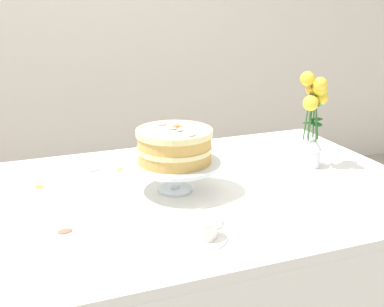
{
  "coord_description": "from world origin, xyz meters",
  "views": [
    {
      "loc": [
        -0.59,
        -1.4,
        1.35
      ],
      "look_at": [
        -0.04,
        0.0,
        0.86
      ],
      "focal_mm": 47.17,
      "sensor_mm": 36.0,
      "label": 1
    }
  ],
  "objects_px": {
    "cake_stand": "(174,167)",
    "teacup": "(203,231)",
    "dining_table": "(207,217)",
    "flower_vase": "(313,120)",
    "layer_cake": "(174,145)"
  },
  "relations": [
    {
      "from": "cake_stand",
      "to": "teacup",
      "type": "bearing_deg",
      "value": -97.13
    },
    {
      "from": "dining_table",
      "to": "flower_vase",
      "type": "distance_m",
      "value": 0.52
    },
    {
      "from": "cake_stand",
      "to": "layer_cake",
      "type": "bearing_deg",
      "value": 8.21
    },
    {
      "from": "cake_stand",
      "to": "flower_vase",
      "type": "xyz_separation_m",
      "value": [
        0.53,
        0.05,
        0.09
      ]
    },
    {
      "from": "layer_cake",
      "to": "teacup",
      "type": "bearing_deg",
      "value": -97.14
    },
    {
      "from": "cake_stand",
      "to": "teacup",
      "type": "height_order",
      "value": "cake_stand"
    },
    {
      "from": "layer_cake",
      "to": "cake_stand",
      "type": "bearing_deg",
      "value": -171.79
    },
    {
      "from": "dining_table",
      "to": "teacup",
      "type": "xyz_separation_m",
      "value": [
        -0.14,
        -0.3,
        0.12
      ]
    },
    {
      "from": "teacup",
      "to": "layer_cake",
      "type": "bearing_deg",
      "value": 82.86
    },
    {
      "from": "cake_stand",
      "to": "flower_vase",
      "type": "bearing_deg",
      "value": 4.86
    },
    {
      "from": "flower_vase",
      "to": "teacup",
      "type": "distance_m",
      "value": 0.71
    },
    {
      "from": "cake_stand",
      "to": "flower_vase",
      "type": "height_order",
      "value": "flower_vase"
    },
    {
      "from": "cake_stand",
      "to": "flower_vase",
      "type": "relative_size",
      "value": 0.84
    },
    {
      "from": "dining_table",
      "to": "teacup",
      "type": "height_order",
      "value": "teacup"
    },
    {
      "from": "flower_vase",
      "to": "teacup",
      "type": "xyz_separation_m",
      "value": [
        -0.58,
        -0.38,
        -0.15
      ]
    }
  ]
}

